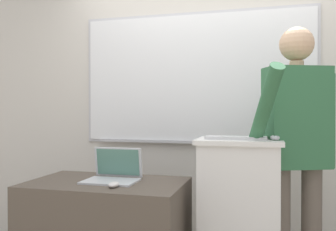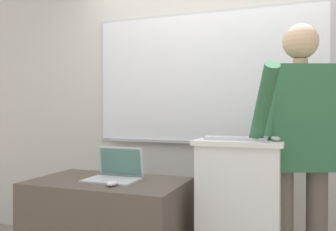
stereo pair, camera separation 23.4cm
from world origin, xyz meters
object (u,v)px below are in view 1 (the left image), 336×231
(wireless_keyboard, at_px, (236,138))
(lectern_podium, at_px, (239,219))
(person_presenter, at_px, (296,142))
(computer_mouse_by_laptop, at_px, (114,185))
(laptop, at_px, (114,171))
(computer_mouse_by_keyboard, at_px, (275,138))

(wireless_keyboard, bearing_deg, lectern_podium, 70.95)
(person_presenter, distance_m, computer_mouse_by_laptop, 1.20)
(laptop, xyz_separation_m, wireless_keyboard, (0.80, 0.10, 0.24))
(lectern_podium, height_order, laptop, lectern_podium)
(computer_mouse_by_laptop, height_order, computer_mouse_by_keyboard, computer_mouse_by_keyboard)
(wireless_keyboard, relative_size, computer_mouse_by_keyboard, 3.90)
(lectern_podium, height_order, computer_mouse_by_keyboard, computer_mouse_by_keyboard)
(laptop, relative_size, computer_mouse_by_laptop, 3.50)
(person_presenter, bearing_deg, wireless_keyboard, 177.08)
(wireless_keyboard, bearing_deg, laptop, -173.10)
(computer_mouse_by_keyboard, bearing_deg, computer_mouse_by_laptop, -162.82)
(computer_mouse_by_keyboard, bearing_deg, lectern_podium, 164.85)
(lectern_podium, height_order, computer_mouse_by_laptop, lectern_podium)
(person_presenter, height_order, laptop, person_presenter)
(lectern_podium, distance_m, laptop, 0.89)
(computer_mouse_by_laptop, bearing_deg, laptop, 112.35)
(person_presenter, distance_m, laptop, 1.22)
(lectern_podium, bearing_deg, wireless_keyboard, -109.05)
(person_presenter, bearing_deg, laptop, 169.26)
(wireless_keyboard, xyz_separation_m, computer_mouse_by_keyboard, (0.24, -0.01, 0.01))
(wireless_keyboard, height_order, computer_mouse_by_laptop, wireless_keyboard)
(person_presenter, bearing_deg, computer_mouse_by_laptop, -180.00)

